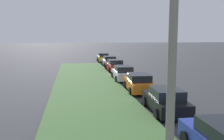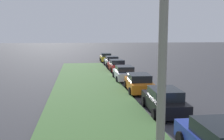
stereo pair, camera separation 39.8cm
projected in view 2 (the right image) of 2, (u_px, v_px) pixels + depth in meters
The scene contains 7 objects.
parked_car_black at pixel (164, 101), 14.87m from camera, with size 4.39×2.19×1.47m.
parked_car_orange at pixel (139, 83), 20.37m from camera, with size 4.40×2.21×1.47m.
parked_car_white at pixel (124, 73), 25.59m from camera, with size 4.34×2.09×1.47m.
parked_car_red at pixel (117, 65), 32.07m from camera, with size 4.35×2.11×1.47m.
parked_car_silver at pixel (112, 61), 37.30m from camera, with size 4.32×2.05×1.47m.
parked_car_yellow at pixel (106, 57), 43.59m from camera, with size 4.36×2.13×1.47m.
streetlight at pixel (177, 41), 6.60m from camera, with size 1.06×2.81×7.50m.
Camera 2 is at (-0.23, 8.34, 4.54)m, focal length 40.60 mm.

